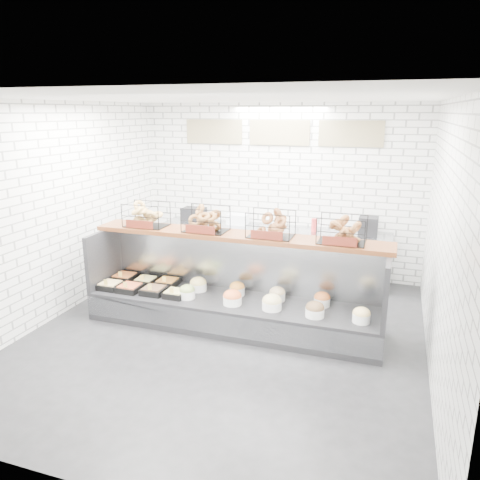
% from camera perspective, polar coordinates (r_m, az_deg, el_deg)
% --- Properties ---
extents(ground, '(5.50, 5.50, 0.00)m').
position_cam_1_polar(ground, '(6.29, -1.86, -11.58)').
color(ground, black).
rests_on(ground, ground).
extents(room_shell, '(5.02, 5.51, 3.01)m').
position_cam_1_polar(room_shell, '(6.22, -0.07, 8.08)').
color(room_shell, white).
rests_on(room_shell, ground).
extents(display_case, '(4.00, 0.90, 1.20)m').
position_cam_1_polar(display_case, '(6.44, -0.97, -7.64)').
color(display_case, black).
rests_on(display_case, ground).
extents(bagel_shelf, '(4.10, 0.50, 0.40)m').
position_cam_1_polar(bagel_shelf, '(6.26, -0.31, 1.86)').
color(bagel_shelf, '#48220F').
rests_on(bagel_shelf, display_case).
extents(prep_counter, '(4.00, 0.60, 1.20)m').
position_cam_1_polar(prep_counter, '(8.27, 3.98, -1.35)').
color(prep_counter, '#93969B').
rests_on(prep_counter, ground).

